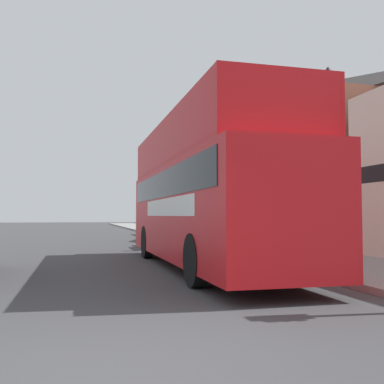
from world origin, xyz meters
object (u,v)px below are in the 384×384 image
Objects in this scene: lamp_post_second at (217,170)px; lamp_post_nearest at (329,130)px; tour_bus at (203,203)px; parked_car_ahead_of_bus at (173,233)px.

lamp_post_nearest is at bearing -89.50° from lamp_post_second.
tour_bus is at bearing -110.98° from lamp_post_second.
lamp_post_nearest is at bearing -81.69° from parked_car_ahead_of_bus.
tour_bus is 6.74m from lamp_post_second.
lamp_post_nearest reaches higher than parked_car_ahead_of_bus.
tour_bus is 3.92m from lamp_post_nearest.
parked_car_ahead_of_bus is 10.72m from lamp_post_nearest.
lamp_post_second is (1.57, -1.51, 2.73)m from parked_car_ahead_of_bus.
lamp_post_nearest reaches higher than tour_bus.
lamp_post_second is at bearing 90.50° from lamp_post_nearest.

